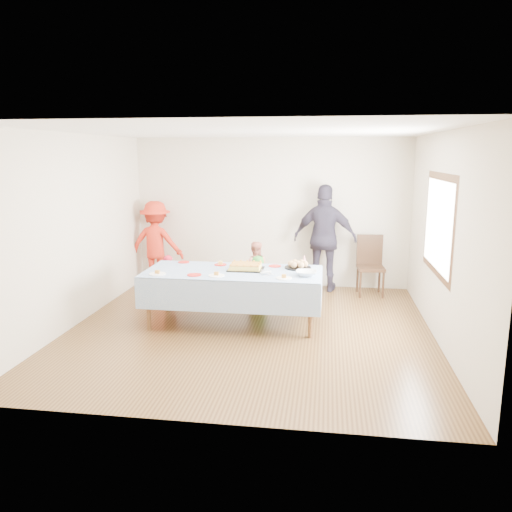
{
  "coord_description": "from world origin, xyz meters",
  "views": [
    {
      "loc": [
        1.03,
        -6.55,
        2.42
      ],
      "look_at": [
        0.05,
        0.3,
        0.99
      ],
      "focal_mm": 35.0,
      "sensor_mm": 36.0,
      "label": 1
    }
  ],
  "objects": [
    {
      "name": "dining_chair",
      "position": [
        1.79,
        2.11,
        0.57
      ],
      "size": [
        0.48,
        0.48,
        1.03
      ],
      "rotation": [
        0.0,
        0.0,
        0.07
      ],
      "color": "black",
      "rests_on": "ground"
    },
    {
      "name": "plate_white_left",
      "position": [
        -1.27,
        -0.12,
        0.79
      ],
      "size": [
        0.23,
        0.23,
        0.01
      ],
      "primitive_type": "cylinder",
      "color": "white",
      "rests_on": "party_table"
    },
    {
      "name": "plate_red_far_c",
      "position": [
        -0.19,
        0.62,
        0.79
      ],
      "size": [
        0.2,
        0.2,
        0.01
      ],
      "primitive_type": "cylinder",
      "color": "red",
      "rests_on": "party_table"
    },
    {
      "name": "punch_bowl",
      "position": [
        0.77,
        0.08,
        0.82
      ],
      "size": [
        0.29,
        0.29,
        0.07
      ],
      "primitive_type": "imported",
      "color": "silver",
      "rests_on": "party_table"
    },
    {
      "name": "plate_white_right",
      "position": [
        0.48,
        -0.11,
        0.79
      ],
      "size": [
        0.22,
        0.22,
        0.01
      ],
      "primitive_type": "cylinder",
      "color": "white",
      "rests_on": "party_table"
    },
    {
      "name": "birthday_cake",
      "position": [
        -0.11,
        0.33,
        0.82
      ],
      "size": [
        0.5,
        0.39,
        0.09
      ],
      "color": "black",
      "rests_on": "party_table"
    },
    {
      "name": "fork_pile",
      "position": [
        0.25,
        0.05,
        0.81
      ],
      "size": [
        0.24,
        0.18,
        0.07
      ],
      "primitive_type": null,
      "color": "white",
      "rests_on": "party_table"
    },
    {
      "name": "plate_red_far_b",
      "position": [
        -0.53,
        0.58,
        0.79
      ],
      "size": [
        0.18,
        0.18,
        0.01
      ],
      "primitive_type": "cylinder",
      "color": "red",
      "rests_on": "party_table"
    },
    {
      "name": "rolls_tray",
      "position": [
        0.63,
        0.52,
        0.83
      ],
      "size": [
        0.38,
        0.38,
        0.11
      ],
      "color": "black",
      "rests_on": "party_table"
    },
    {
      "name": "plate_red_near",
      "position": [
        -0.75,
        -0.1,
        0.79
      ],
      "size": [
        0.2,
        0.2,
        0.01
      ],
      "primitive_type": "cylinder",
      "color": "red",
      "rests_on": "party_table"
    },
    {
      "name": "toddler_right",
      "position": [
        -0.16,
        1.62,
        0.48
      ],
      "size": [
        0.51,
        0.41,
        0.96
      ],
      "primitive_type": "imported",
      "rotation": [
        0.0,
        0.0,
        3.25
      ],
      "color": "#D37962",
      "rests_on": "ground"
    },
    {
      "name": "party_table",
      "position": [
        -0.27,
        0.23,
        0.72
      ],
      "size": [
        2.5,
        1.1,
        0.78
      ],
      "color": "brown",
      "rests_on": "ground"
    },
    {
      "name": "plate_red_far_d",
      "position": [
        0.28,
        0.6,
        0.79
      ],
      "size": [
        0.19,
        0.19,
        0.01
      ],
      "primitive_type": "cylinder",
      "color": "red",
      "rests_on": "party_table"
    },
    {
      "name": "toddler_mid",
      "position": [
        -0.02,
        1.02,
        0.42
      ],
      "size": [
        0.48,
        0.38,
        0.85
      ],
      "primitive_type": "imported",
      "rotation": [
        0.0,
        0.0,
        3.45
      ],
      "color": "#31802A",
      "rests_on": "ground"
    },
    {
      "name": "plate_white_mid",
      "position": [
        -0.44,
        -0.1,
        0.79
      ],
      "size": [
        0.22,
        0.22,
        0.01
      ],
      "primitive_type": "cylinder",
      "color": "white",
      "rests_on": "party_table"
    },
    {
      "name": "toddler_left",
      "position": [
        -1.45,
        0.9,
        0.42
      ],
      "size": [
        0.36,
        0.3,
        0.84
      ],
      "primitive_type": "imported",
      "rotation": [
        0.0,
        0.0,
        2.78
      ],
      "color": "#B31629",
      "rests_on": "ground"
    },
    {
      "name": "adult_right",
      "position": [
        1.0,
        2.2,
        0.95
      ],
      "size": [
        1.17,
        0.63,
        1.9
      ],
      "primitive_type": "imported",
      "rotation": [
        0.0,
        0.0,
        2.98
      ],
      "color": "#312C3D",
      "rests_on": "ground"
    },
    {
      "name": "room_walls",
      "position": [
        0.05,
        0.0,
        1.77
      ],
      "size": [
        5.04,
        5.04,
        2.72
      ],
      "color": "beige",
      "rests_on": "ground"
    },
    {
      "name": "plate_red_far_a",
      "position": [
        -1.13,
        0.67,
        0.79
      ],
      "size": [
        0.17,
        0.17,
        0.01
      ],
      "primitive_type": "cylinder",
      "color": "red",
      "rests_on": "party_table"
    },
    {
      "name": "ground",
      "position": [
        0.0,
        0.0,
        0.0
      ],
      "size": [
        5.0,
        5.0,
        0.0
      ],
      "primitive_type": "plane",
      "color": "#442A13",
      "rests_on": "ground"
    },
    {
      "name": "adult_left",
      "position": [
        -2.1,
        2.2,
        0.78
      ],
      "size": [
        1.02,
        0.6,
        1.56
      ],
      "primitive_type": "imported",
      "rotation": [
        0.0,
        0.0,
        3.13
      ],
      "color": "red",
      "rests_on": "ground"
    },
    {
      "name": "party_hat",
      "position": [
        0.71,
        0.67,
        0.87
      ],
      "size": [
        0.1,
        0.1,
        0.18
      ],
      "primitive_type": "cone",
      "color": "silver",
      "rests_on": "party_table"
    }
  ]
}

